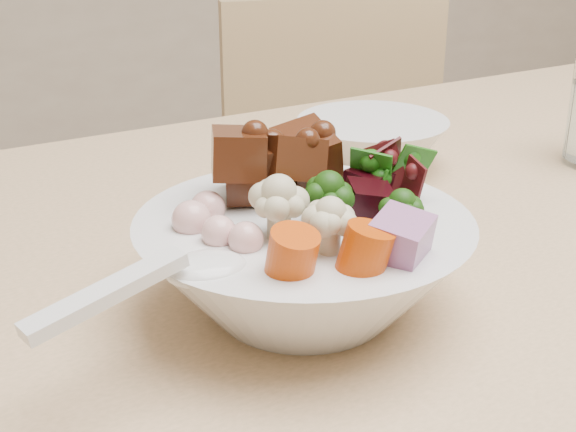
{
  "coord_description": "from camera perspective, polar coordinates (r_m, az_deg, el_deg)",
  "views": [
    {
      "loc": [
        -0.76,
        -0.35,
        1.06
      ],
      "look_at": [
        -0.57,
        0.11,
        0.85
      ],
      "focal_mm": 50.0,
      "sensor_mm": 36.0,
      "label": 1
    }
  ],
  "objects": [
    {
      "name": "chair_far",
      "position": [
        1.42,
        4.47,
        -0.93
      ],
      "size": [
        0.45,
        0.45,
        0.88
      ],
      "rotation": [
        0.0,
        0.0,
        -0.14
      ],
      "color": "tan",
      "rests_on": "ground"
    },
    {
      "name": "food_bowl",
      "position": [
        0.54,
        1.23,
        -2.92
      ],
      "size": [
        0.23,
        0.23,
        0.12
      ],
      "color": "silver",
      "rests_on": "dining_table"
    },
    {
      "name": "side_bowl",
      "position": [
        0.82,
        5.98,
        5.13
      ],
      "size": [
        0.15,
        0.15,
        0.05
      ],
      "primitive_type": null,
      "color": "silver",
      "rests_on": "dining_table"
    },
    {
      "name": "soup_spoon",
      "position": [
        0.46,
        -7.53,
        -4.17
      ],
      "size": [
        0.14,
        0.07,
        0.03
      ],
      "rotation": [
        0.0,
        0.0,
        0.33
      ],
      "color": "silver",
      "rests_on": "food_bowl"
    }
  ]
}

